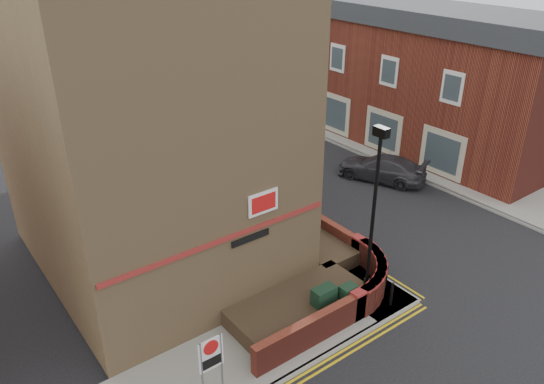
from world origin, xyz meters
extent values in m
plane|color=black|center=(0.00, 0.00, 0.00)|extent=(120.00, 120.00, 0.00)
cube|color=gray|center=(-3.50, 1.50, 0.06)|extent=(13.00, 3.00, 0.12)
cube|color=gray|center=(2.00, 16.00, 0.06)|extent=(2.00, 32.00, 0.12)
cube|color=gray|center=(13.00, 13.00, 0.06)|extent=(4.00, 40.00, 0.12)
cube|color=gray|center=(3.00, 16.00, 0.06)|extent=(0.15, 32.00, 0.12)
cube|color=gray|center=(11.00, 13.00, 0.06)|extent=(0.15, 40.00, 0.12)
cube|color=gold|center=(3.25, 16.00, 0.01)|extent=(0.28, 32.00, 0.01)
cube|color=#9D7C53|center=(-3.00, 8.00, 5.62)|extent=(8.00, 10.00, 11.00)
cube|color=maroon|center=(-3.00, 2.97, 3.32)|extent=(7.80, 0.06, 0.15)
cube|color=white|center=(-1.50, 2.96, 4.12)|extent=(1.10, 0.05, 0.75)
cube|color=black|center=(-2.00, 2.96, 3.02)|extent=(1.40, 0.04, 0.22)
cylinder|color=black|center=(1.60, 1.20, 3.12)|extent=(0.12, 0.12, 6.00)
cylinder|color=black|center=(1.60, 1.20, 0.52)|extent=(0.20, 0.20, 0.80)
cube|color=black|center=(1.60, 1.20, 6.27)|extent=(0.25, 0.50, 0.30)
cube|color=#15311F|center=(-0.30, 1.30, 0.72)|extent=(0.80, 0.45, 1.20)
cube|color=#15311F|center=(0.50, 1.00, 0.67)|extent=(0.55, 0.40, 1.10)
cylinder|color=black|center=(2.00, 0.40, 0.57)|extent=(0.11, 0.11, 0.90)
cylinder|color=black|center=(2.60, 1.20, 0.57)|extent=(0.11, 0.11, 0.90)
cylinder|color=slate|center=(-5.30, 0.50, 1.22)|extent=(0.06, 0.06, 2.20)
cylinder|color=slate|center=(-4.70, 0.50, 1.22)|extent=(0.06, 0.06, 2.20)
cube|color=white|center=(-5.00, 0.50, 1.82)|extent=(0.72, 0.04, 1.00)
cylinder|color=red|center=(-5.00, 0.47, 2.07)|extent=(0.44, 0.02, 0.44)
cube|color=maroon|center=(14.50, 17.00, 3.50)|extent=(5.00, 30.00, 7.00)
cube|color=#282A2F|center=(14.50, 17.00, 7.50)|extent=(5.40, 30.40, 1.00)
cube|color=#C0B89E|center=(14.50, 38.00, 3.50)|extent=(5.00, 12.00, 7.00)
cylinder|color=#382B1E|center=(2.00, 14.00, 2.40)|extent=(0.24, 0.24, 4.55)
sphere|color=#1C4C19|center=(2.00, 14.00, 5.00)|extent=(3.64, 3.64, 3.64)
sphere|color=#1C4C19|center=(2.40, 13.70, 4.15)|extent=(2.60, 2.60, 2.60)
sphere|color=#1C4C19|center=(1.70, 14.40, 4.54)|extent=(2.86, 2.86, 2.86)
cylinder|color=#382B1E|center=(2.00, 22.00, 2.64)|extent=(0.24, 0.24, 5.04)
sphere|color=#1C4C19|center=(2.00, 22.00, 5.52)|extent=(4.03, 4.03, 4.03)
sphere|color=#1C4C19|center=(2.40, 21.70, 4.58)|extent=(2.88, 2.88, 2.88)
sphere|color=#1C4C19|center=(1.70, 22.40, 5.02)|extent=(3.17, 3.17, 3.17)
cylinder|color=#382B1E|center=(2.00, 30.00, 2.50)|extent=(0.24, 0.24, 4.76)
sphere|color=#1C4C19|center=(2.00, 30.00, 5.22)|extent=(3.81, 3.81, 3.81)
sphere|color=#1C4C19|center=(2.40, 29.70, 4.34)|extent=(2.72, 2.72, 2.72)
sphere|color=#1C4C19|center=(1.70, 30.40, 4.74)|extent=(2.99, 2.99, 2.99)
cylinder|color=black|center=(2.40, 25.00, 1.72)|extent=(0.10, 0.10, 3.20)
imported|color=black|center=(2.40, 25.00, 3.82)|extent=(0.20, 0.16, 1.00)
imported|color=#B1B1B9|center=(3.60, 10.94, 0.64)|extent=(2.56, 4.12, 1.28)
imported|color=maroon|center=(5.00, 19.91, 0.76)|extent=(4.44, 6.01, 1.52)
imported|color=#343439|center=(9.46, 7.71, 0.65)|extent=(3.48, 4.86, 1.31)
imported|color=#96979D|center=(10.18, 19.63, 0.79)|extent=(2.11, 4.73, 1.58)
camera|label=1|loc=(-9.97, -8.75, 11.77)|focal=35.00mm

